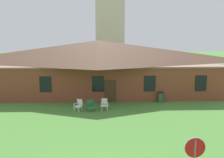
# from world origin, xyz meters

# --- Properties ---
(brick_building) EXTENTS (25.65, 10.40, 5.79)m
(brick_building) POSITION_xyz_m (0.00, 19.28, 2.95)
(brick_building) COLOR brown
(brick_building) RESTS_ON ground
(dome_tower) EXTENTS (5.18, 5.18, 20.14)m
(dome_tower) POSITION_xyz_m (1.69, 35.51, 9.24)
(dome_tower) COLOR beige
(dome_tower) RESTS_ON ground
(stop_sign) EXTENTS (0.81, 0.07, 2.46)m
(stop_sign) POSITION_xyz_m (3.89, -0.55, 1.75)
(stop_sign) COLOR slate
(stop_sign) RESTS_ON ground
(lawn_chair_by_porch) EXTENTS (0.82, 0.85, 0.96)m
(lawn_chair_by_porch) POSITION_xyz_m (-1.58, 11.46, 0.50)
(lawn_chair_by_porch) COLOR white
(lawn_chair_by_porch) RESTS_ON ground
(lawn_chair_near_door) EXTENTS (0.80, 0.84, 0.96)m
(lawn_chair_near_door) POSITION_xyz_m (-0.58, 11.26, 0.50)
(lawn_chair_near_door) COLOR #28704C
(lawn_chair_near_door) RESTS_ON ground
(lawn_chair_left_end) EXTENTS (0.65, 0.68, 0.96)m
(lawn_chair_left_end) POSITION_xyz_m (0.59, 11.63, 0.50)
(lawn_chair_left_end) COLOR silver
(lawn_chair_left_end) RESTS_ON ground
(trash_bin) EXTENTS (0.56, 0.56, 0.98)m
(trash_bin) POSITION_xyz_m (5.93, 13.99, 0.50)
(trash_bin) COLOR #335638
(trash_bin) RESTS_ON ground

